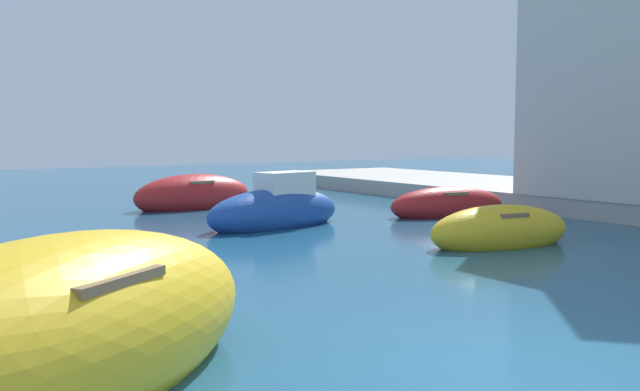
{
  "coord_description": "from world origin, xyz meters",
  "views": [
    {
      "loc": [
        -4.82,
        -4.03,
        2.16
      ],
      "look_at": [
        3.98,
        9.33,
        0.7
      ],
      "focal_mm": 38.49,
      "sensor_mm": 36.0,
      "label": 1
    }
  ],
  "objects_px": {
    "moored_boat_4": "(500,231)",
    "moored_boat_8": "(53,340)",
    "moored_boat_10": "(448,205)",
    "moored_boat_2": "(276,210)",
    "moored_boat_1": "(194,196)"
  },
  "relations": [
    {
      "from": "moored_boat_2",
      "to": "moored_boat_10",
      "type": "distance_m",
      "value": 4.82
    },
    {
      "from": "moored_boat_1",
      "to": "moored_boat_2",
      "type": "bearing_deg",
      "value": 83.65
    },
    {
      "from": "moored_boat_2",
      "to": "moored_boat_10",
      "type": "height_order",
      "value": "moored_boat_2"
    },
    {
      "from": "moored_boat_8",
      "to": "moored_boat_10",
      "type": "height_order",
      "value": "moored_boat_8"
    },
    {
      "from": "moored_boat_1",
      "to": "moored_boat_4",
      "type": "distance_m",
      "value": 9.78
    },
    {
      "from": "moored_boat_2",
      "to": "moored_boat_1",
      "type": "bearing_deg",
      "value": -100.44
    },
    {
      "from": "moored_boat_1",
      "to": "moored_boat_8",
      "type": "distance_m",
      "value": 14.35
    },
    {
      "from": "moored_boat_2",
      "to": "moored_boat_8",
      "type": "height_order",
      "value": "moored_boat_8"
    },
    {
      "from": "moored_boat_2",
      "to": "moored_boat_8",
      "type": "xyz_separation_m",
      "value": [
        -6.64,
        -7.98,
        0.1
      ]
    },
    {
      "from": "moored_boat_10",
      "to": "moored_boat_4",
      "type": "bearing_deg",
      "value": -110.79
    },
    {
      "from": "moored_boat_1",
      "to": "moored_boat_10",
      "type": "relative_size",
      "value": 1.1
    },
    {
      "from": "moored_boat_10",
      "to": "moored_boat_2",
      "type": "bearing_deg",
      "value": -177.09
    },
    {
      "from": "moored_boat_1",
      "to": "moored_boat_10",
      "type": "bearing_deg",
      "value": 124.66
    },
    {
      "from": "moored_boat_4",
      "to": "moored_boat_8",
      "type": "bearing_deg",
      "value": 30.36
    },
    {
      "from": "moored_boat_1",
      "to": "moored_boat_10",
      "type": "height_order",
      "value": "moored_boat_1"
    }
  ]
}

